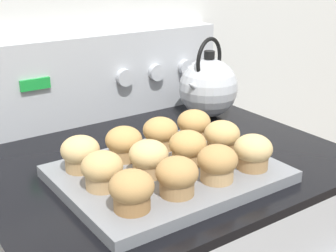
# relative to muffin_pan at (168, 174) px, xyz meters

# --- Properties ---
(control_panel) EXTENTS (0.73, 0.07, 0.22)m
(control_panel) POSITION_rel_muffin_pan_xyz_m (0.05, 0.39, 0.10)
(control_panel) COLOR #B7BABF
(control_panel) RESTS_ON stove_range
(muffin_pan) EXTENTS (0.40, 0.31, 0.02)m
(muffin_pan) POSITION_rel_muffin_pan_xyz_m (0.00, 0.00, 0.00)
(muffin_pan) COLOR slate
(muffin_pan) RESTS_ON stove_range
(muffin_r0_c0) EXTENTS (0.07, 0.07, 0.07)m
(muffin_r0_c0) POSITION_rel_muffin_pan_xyz_m (-0.13, -0.09, 0.04)
(muffin_r0_c0) COLOR olive
(muffin_r0_c0) RESTS_ON muffin_pan
(muffin_r0_c1) EXTENTS (0.07, 0.07, 0.07)m
(muffin_r0_c1) POSITION_rel_muffin_pan_xyz_m (-0.04, -0.09, 0.04)
(muffin_r0_c1) COLOR #A37A4C
(muffin_r0_c1) RESTS_ON muffin_pan
(muffin_r0_c2) EXTENTS (0.07, 0.07, 0.07)m
(muffin_r0_c2) POSITION_rel_muffin_pan_xyz_m (0.04, -0.09, 0.04)
(muffin_r0_c2) COLOR tan
(muffin_r0_c2) RESTS_ON muffin_pan
(muffin_r0_c3) EXTENTS (0.07, 0.07, 0.07)m
(muffin_r0_c3) POSITION_rel_muffin_pan_xyz_m (0.13, -0.09, 0.04)
(muffin_r0_c3) COLOR #A37A4C
(muffin_r0_c3) RESTS_ON muffin_pan
(muffin_r1_c0) EXTENTS (0.07, 0.07, 0.07)m
(muffin_r1_c0) POSITION_rel_muffin_pan_xyz_m (-0.14, 0.00, 0.04)
(muffin_r1_c0) COLOR tan
(muffin_r1_c0) RESTS_ON muffin_pan
(muffin_r1_c1) EXTENTS (0.07, 0.07, 0.07)m
(muffin_r1_c1) POSITION_rel_muffin_pan_xyz_m (-0.04, -0.00, 0.04)
(muffin_r1_c1) COLOR tan
(muffin_r1_c1) RESTS_ON muffin_pan
(muffin_r1_c2) EXTENTS (0.07, 0.07, 0.07)m
(muffin_r1_c2) POSITION_rel_muffin_pan_xyz_m (0.05, -0.00, 0.04)
(muffin_r1_c2) COLOR tan
(muffin_r1_c2) RESTS_ON muffin_pan
(muffin_r1_c3) EXTENTS (0.07, 0.07, 0.07)m
(muffin_r1_c3) POSITION_rel_muffin_pan_xyz_m (0.14, 0.00, 0.04)
(muffin_r1_c3) COLOR olive
(muffin_r1_c3) RESTS_ON muffin_pan
(muffin_r2_c0) EXTENTS (0.07, 0.07, 0.07)m
(muffin_r2_c0) POSITION_rel_muffin_pan_xyz_m (-0.14, 0.09, 0.04)
(muffin_r2_c0) COLOR tan
(muffin_r2_c0) RESTS_ON muffin_pan
(muffin_r2_c1) EXTENTS (0.07, 0.07, 0.07)m
(muffin_r2_c1) POSITION_rel_muffin_pan_xyz_m (-0.04, 0.09, 0.04)
(muffin_r2_c1) COLOR tan
(muffin_r2_c1) RESTS_ON muffin_pan
(muffin_r2_c2) EXTENTS (0.07, 0.07, 0.07)m
(muffin_r2_c2) POSITION_rel_muffin_pan_xyz_m (0.05, 0.09, 0.04)
(muffin_r2_c2) COLOR tan
(muffin_r2_c2) RESTS_ON muffin_pan
(muffin_r2_c3) EXTENTS (0.07, 0.07, 0.07)m
(muffin_r2_c3) POSITION_rel_muffin_pan_xyz_m (0.13, 0.09, 0.04)
(muffin_r2_c3) COLOR tan
(muffin_r2_c3) RESTS_ON muffin_pan
(tea_kettle) EXTENTS (0.18, 0.15, 0.21)m
(tea_kettle) POSITION_rel_muffin_pan_xyz_m (0.30, 0.24, 0.07)
(tea_kettle) COLOR silver
(tea_kettle) RESTS_ON stove_range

